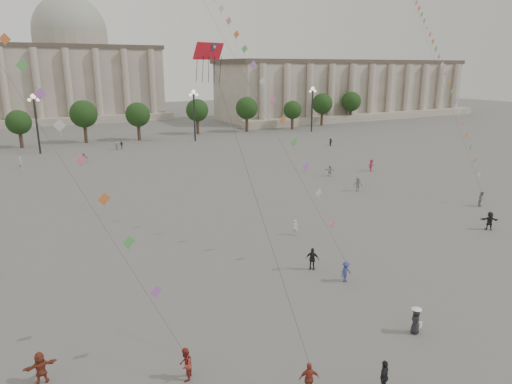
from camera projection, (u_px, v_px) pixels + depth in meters
name	position (u px, v px, depth m)	size (l,w,h in m)	color
ground	(366.00, 303.00, 30.53)	(360.00, 360.00, 0.00)	#5C5A56
hall_east	(347.00, 89.00, 142.35)	(84.00, 26.22, 17.20)	gray
hall_central	(74.00, 70.00, 136.15)	(48.30, 34.30, 35.50)	gray
tree_row	(113.00, 115.00, 95.14)	(137.12, 5.12, 8.00)	#322219
lamp_post_mid_west	(35.00, 113.00, 80.93)	(2.00, 0.90, 10.65)	#262628
lamp_post_mid_east	(194.00, 106.00, 94.75)	(2.00, 0.90, 10.65)	#262628
lamp_post_far_east	(312.00, 101.00, 108.58)	(2.00, 0.90, 10.65)	#262628
person_crowd_0	(121.00, 145.00, 87.51)	(0.88, 0.37, 1.50)	navy
person_crowd_3	(490.00, 221.00, 43.98)	(1.68, 0.54, 1.82)	#222327
person_crowd_4	(116.00, 146.00, 85.92)	(1.47, 0.47, 1.59)	#BBBBB6
person_crowd_6	(358.00, 184.00, 57.60)	(1.19, 0.69, 1.85)	#5D5D62
person_crowd_7	(330.00, 171.00, 65.62)	(1.49, 0.47, 1.60)	#B3B3AF
person_crowd_8	(371.00, 165.00, 68.66)	(1.16, 0.67, 1.80)	maroon
person_crowd_9	(331.00, 142.00, 90.67)	(1.39, 0.44, 1.50)	black
person_crowd_10	(20.00, 163.00, 70.17)	(0.71, 0.47, 1.94)	silver
person_crowd_12	(84.00, 158.00, 75.01)	(1.44, 0.46, 1.55)	slate
person_crowd_13	(295.00, 227.00, 42.64)	(0.55, 0.36, 1.50)	silver
tourist_0	(309.00, 378.00, 21.86)	(0.99, 0.41, 1.69)	#993829
tourist_1	(312.00, 259.00, 35.32)	(1.04, 0.43, 1.78)	black
tourist_2	(41.00, 368.00, 22.61)	(1.59, 0.51, 1.71)	brown
tourist_4	(384.00, 376.00, 21.96)	(1.02, 0.43, 1.74)	black
kite_flyer_0	(186.00, 364.00, 22.85)	(0.85, 0.66, 1.75)	maroon
kite_flyer_1	(346.00, 272.00, 33.32)	(1.03, 0.59, 1.60)	navy
kite_flyer_2	(482.00, 199.00, 51.41)	(0.82, 0.64, 1.69)	slate
hat_person	(416.00, 320.00, 26.88)	(0.92, 0.82, 1.69)	black
dragon_kite	(210.00, 65.00, 28.37)	(2.25, 6.72, 19.02)	red
kite_train_east	(433.00, 45.00, 64.36)	(16.14, 30.49, 46.33)	#3F3F3F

